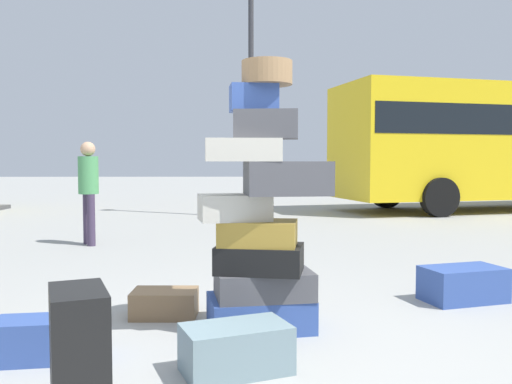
# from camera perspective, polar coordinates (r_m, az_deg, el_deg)

# --- Properties ---
(ground_plane) EXTENTS (80.00, 80.00, 0.00)m
(ground_plane) POSITION_cam_1_polar(r_m,az_deg,el_deg) (3.72, 1.47, -16.84)
(ground_plane) COLOR #9E9E99
(suitcase_tower) EXTENTS (0.99, 0.71, 2.01)m
(suitcase_tower) POSITION_cam_1_polar(r_m,az_deg,el_deg) (4.01, 0.58, -3.83)
(suitcase_tower) COLOR #334F99
(suitcase_tower) RESTS_ON ground
(suitcase_navy_left_side) EXTENTS (0.73, 0.39, 0.27)m
(suitcase_navy_left_side) POSITION_cam_1_polar(r_m,az_deg,el_deg) (3.83, -20.86, -14.31)
(suitcase_navy_left_side) COLOR #334F99
(suitcase_navy_left_side) RESTS_ON ground
(suitcase_slate_foreground_far) EXTENTS (0.72, 0.57, 0.29)m
(suitcase_slate_foreground_far) POSITION_cam_1_polar(r_m,az_deg,el_deg) (3.39, -2.13, -16.24)
(suitcase_slate_foreground_far) COLOR gray
(suitcase_slate_foreground_far) RESTS_ON ground
(suitcase_navy_white_trunk) EXTENTS (0.80, 0.59, 0.31)m
(suitcase_navy_white_trunk) POSITION_cam_1_polar(r_m,az_deg,el_deg) (5.33, 21.05, -9.08)
(suitcase_navy_white_trunk) COLOR #334F99
(suitcase_navy_white_trunk) RESTS_ON ground
(suitcase_brown_behind_tower) EXTENTS (0.53, 0.36, 0.22)m
(suitcase_brown_behind_tower) POSITION_cam_1_polar(r_m,az_deg,el_deg) (4.58, -9.64, -11.53)
(suitcase_brown_behind_tower) COLOR olive
(suitcase_brown_behind_tower) RESTS_ON ground
(suitcase_black_right_side) EXTENTS (0.38, 0.49, 0.69)m
(suitcase_black_right_side) POSITION_cam_1_polar(r_m,az_deg,el_deg) (2.75, -18.21, -16.74)
(suitcase_black_right_side) COLOR black
(suitcase_black_right_side) RESTS_ON ground
(person_bearded_onlooker) EXTENTS (0.30, 0.31, 1.57)m
(person_bearded_onlooker) POSITION_cam_1_polar(r_m,az_deg,el_deg) (8.53, -17.31, 0.84)
(person_bearded_onlooker) COLOR #3F334C
(person_bearded_onlooker) RESTS_ON ground
(lamp_post) EXTENTS (0.36, 0.36, 6.45)m
(lamp_post) POSITION_cam_1_polar(r_m,az_deg,el_deg) (12.52, -0.54, 16.70)
(lamp_post) COLOR #333338
(lamp_post) RESTS_ON ground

